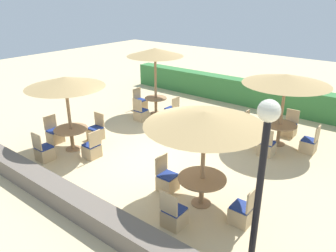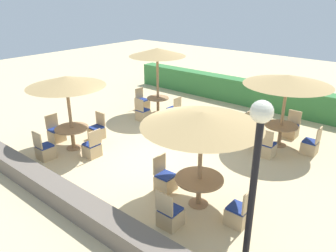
# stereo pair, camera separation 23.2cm
# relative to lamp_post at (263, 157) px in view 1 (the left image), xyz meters

# --- Properties ---
(ground_plane) EXTENTS (40.00, 40.00, 0.00)m
(ground_plane) POSITION_rel_lamp_post_xyz_m (-4.23, 2.28, -2.35)
(ground_plane) COLOR #D1BA8C
(hedge_row) EXTENTS (13.00, 0.70, 1.12)m
(hedge_row) POSITION_rel_lamp_post_xyz_m (-4.23, 8.97, -1.79)
(hedge_row) COLOR #387A3D
(hedge_row) RESTS_ON ground_plane
(stone_border) EXTENTS (10.00, 0.56, 0.50)m
(stone_border) POSITION_rel_lamp_post_xyz_m (-4.23, -0.96, -2.10)
(stone_border) COLOR #6B6056
(stone_border) RESTS_ON ground_plane
(lamp_post) EXTENTS (0.36, 0.36, 3.32)m
(lamp_post) POSITION_rel_lamp_post_xyz_m (0.00, 0.00, 0.00)
(lamp_post) COLOR black
(lamp_post) RESTS_ON ground_plane
(parasol_back_right) EXTENTS (2.77, 2.77, 2.43)m
(parasol_back_right) POSITION_rel_lamp_post_xyz_m (-1.64, 5.66, -0.09)
(parasol_back_right) COLOR #93704C
(parasol_back_right) RESTS_ON ground_plane
(round_table_back_right) EXTENTS (1.08, 1.08, 0.73)m
(round_table_back_right) POSITION_rel_lamp_post_xyz_m (-1.64, 5.66, -1.77)
(round_table_back_right) COLOR #93704C
(round_table_back_right) RESTS_ON ground_plane
(patio_chair_back_right_east) EXTENTS (0.46, 0.46, 0.93)m
(patio_chair_back_right_east) POSITION_rel_lamp_post_xyz_m (-0.64, 5.68, -2.09)
(patio_chair_back_right_east) COLOR tan
(patio_chair_back_right_east) RESTS_ON ground_plane
(patio_chair_back_right_south) EXTENTS (0.46, 0.46, 0.93)m
(patio_chair_back_right_south) POSITION_rel_lamp_post_xyz_m (-1.63, 4.64, -2.09)
(patio_chair_back_right_south) COLOR tan
(patio_chair_back_right_south) RESTS_ON ground_plane
(patio_chair_back_right_west) EXTENTS (0.46, 0.46, 0.93)m
(patio_chair_back_right_west) POSITION_rel_lamp_post_xyz_m (-2.67, 5.65, -2.09)
(patio_chair_back_right_west) COLOR tan
(patio_chair_back_right_west) RESTS_ON ground_plane
(patio_chair_back_right_north) EXTENTS (0.46, 0.46, 0.93)m
(patio_chair_back_right_north) POSITION_rel_lamp_post_xyz_m (-1.61, 6.63, -2.09)
(patio_chair_back_right_north) COLOR tan
(patio_chair_back_right_north) RESTS_ON ground_plane
(parasol_front_right) EXTENTS (2.76, 2.76, 2.39)m
(parasol_front_right) POSITION_rel_lamp_post_xyz_m (-1.84, 1.16, -0.13)
(parasol_front_right) COLOR #93704C
(parasol_front_right) RESTS_ON ground_plane
(round_table_front_right) EXTENTS (1.16, 1.16, 0.73)m
(round_table_front_right) POSITION_rel_lamp_post_xyz_m (-1.84, 1.16, -1.76)
(round_table_front_right) COLOR #93704C
(round_table_front_right) RESTS_ON ground_plane
(patio_chair_front_right_south) EXTENTS (0.46, 0.46, 0.93)m
(patio_chair_front_right_south) POSITION_rel_lamp_post_xyz_m (-1.86, 0.09, -2.09)
(patio_chair_front_right_south) COLOR tan
(patio_chair_front_right_south) RESTS_ON ground_plane
(patio_chair_front_right_west) EXTENTS (0.46, 0.46, 0.93)m
(patio_chair_front_right_west) POSITION_rel_lamp_post_xyz_m (-2.88, 1.14, -2.09)
(patio_chair_front_right_west) COLOR tan
(patio_chair_front_right_west) RESTS_ON ground_plane
(patio_chair_front_right_east) EXTENTS (0.46, 0.46, 0.93)m
(patio_chair_front_right_east) POSITION_rel_lamp_post_xyz_m (-0.73, 1.11, -2.09)
(patio_chair_front_right_east) COLOR tan
(patio_chair_front_right_east) RESTS_ON ground_plane
(parasol_front_left) EXTENTS (2.43, 2.43, 2.44)m
(parasol_front_left) POSITION_rel_lamp_post_xyz_m (-6.81, 1.08, -0.08)
(parasol_front_left) COLOR #93704C
(parasol_front_left) RESTS_ON ground_plane
(round_table_front_left) EXTENTS (1.08, 1.08, 0.73)m
(round_table_front_left) POSITION_rel_lamp_post_xyz_m (-6.81, 1.08, -1.77)
(round_table_front_left) COLOR #93704C
(round_table_front_left) RESTS_ON ground_plane
(patio_chair_front_left_south) EXTENTS (0.46, 0.46, 0.93)m
(patio_chair_front_left_south) POSITION_rel_lamp_post_xyz_m (-6.86, 0.08, -2.09)
(patio_chair_front_left_south) COLOR tan
(patio_chair_front_left_south) RESTS_ON ground_plane
(patio_chair_front_left_north) EXTENTS (0.46, 0.46, 0.93)m
(patio_chair_front_left_north) POSITION_rel_lamp_post_xyz_m (-6.84, 2.10, -2.09)
(patio_chair_front_left_north) COLOR tan
(patio_chair_front_left_north) RESTS_ON ground_plane
(patio_chair_front_left_east) EXTENTS (0.46, 0.46, 0.93)m
(patio_chair_front_left_east) POSITION_rel_lamp_post_xyz_m (-5.86, 1.11, -2.09)
(patio_chair_front_left_east) COLOR tan
(patio_chair_front_left_east) RESTS_ON ground_plane
(patio_chair_front_left_west) EXTENTS (0.46, 0.46, 0.93)m
(patio_chair_front_left_west) POSITION_rel_lamp_post_xyz_m (-7.76, 1.06, -2.09)
(patio_chair_front_left_west) COLOR tan
(patio_chair_front_left_west) RESTS_ON ground_plane
(parasol_back_left) EXTENTS (2.29, 2.29, 2.77)m
(parasol_back_left) POSITION_rel_lamp_post_xyz_m (-6.88, 5.42, 0.24)
(parasol_back_left) COLOR #93704C
(parasol_back_left) RESTS_ON ground_plane
(round_table_back_left) EXTENTS (0.92, 0.92, 0.71)m
(round_table_back_left) POSITION_rel_lamp_post_xyz_m (-6.88, 5.42, -1.82)
(round_table_back_left) COLOR #93704C
(round_table_back_left) RESTS_ON ground_plane
(patio_chair_back_left_south) EXTENTS (0.46, 0.46, 0.93)m
(patio_chair_back_left_south) POSITION_rel_lamp_post_xyz_m (-6.86, 4.45, -2.09)
(patio_chair_back_left_south) COLOR tan
(patio_chair_back_left_south) RESTS_ON ground_plane
(patio_chair_back_left_west) EXTENTS (0.46, 0.46, 0.93)m
(patio_chair_back_left_west) POSITION_rel_lamp_post_xyz_m (-7.80, 5.43, -2.09)
(patio_chair_back_left_west) COLOR tan
(patio_chair_back_left_west) RESTS_ON ground_plane
(patio_chair_back_left_east) EXTENTS (0.46, 0.46, 0.93)m
(patio_chair_back_left_east) POSITION_rel_lamp_post_xyz_m (-6.00, 5.39, -2.09)
(patio_chair_back_left_east) COLOR tan
(patio_chair_back_left_east) RESTS_ON ground_plane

